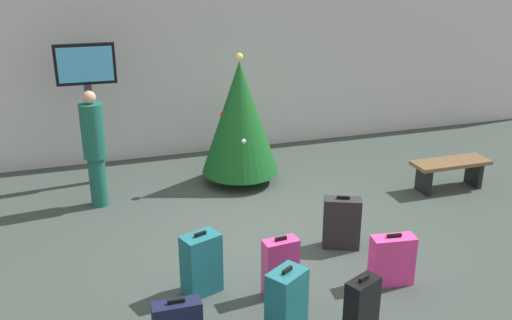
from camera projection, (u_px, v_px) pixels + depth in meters
ground_plane at (272, 241)px, 7.51m from camera, size 16.00×16.00×0.00m
back_wall at (204, 75)px, 10.43m from camera, size 16.00×0.20×2.90m
holiday_tree at (240, 118)px, 9.05m from camera, size 1.26×1.26×2.14m
flight_info_kiosk at (88, 87)px, 8.85m from camera, size 0.92×0.12×2.29m
waiting_bench at (450, 169)px, 9.02m from camera, size 1.26×0.44×0.48m
traveller_0 at (94, 147)px, 8.25m from camera, size 0.39×0.39×1.77m
suitcase_0 at (392, 260)px, 6.47m from camera, size 0.52×0.27×0.63m
suitcase_1 at (201, 264)px, 6.28m from camera, size 0.48×0.39×0.75m
suitcase_2 at (287, 303)px, 5.58m from camera, size 0.46×0.43×0.76m
suitcase_4 at (342, 223)px, 7.25m from camera, size 0.52×0.37×0.72m
suitcase_5 at (280, 267)px, 6.25m from camera, size 0.41×0.22×0.72m
suitcase_6 at (361, 310)px, 5.49m from camera, size 0.40×0.31×0.73m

